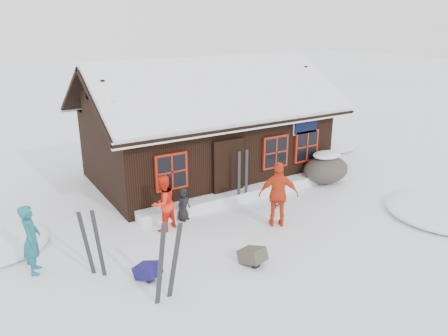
% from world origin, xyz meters
% --- Properties ---
extents(ground, '(120.00, 120.00, 0.00)m').
position_xyz_m(ground, '(0.00, 0.00, 0.00)').
color(ground, white).
rests_on(ground, ground).
extents(mountain_hut, '(8.90, 6.09, 4.42)m').
position_xyz_m(mountain_hut, '(1.50, 4.98, 1.58)').
color(mountain_hut, black).
rests_on(mountain_hut, ground).
extents(snow_drift, '(7.60, 0.60, 0.35)m').
position_xyz_m(snow_drift, '(1.50, 2.25, 0.17)').
color(snow_drift, white).
rests_on(snow_drift, ground).
extents(snow_mounds, '(20.60, 13.20, 0.48)m').
position_xyz_m(snow_mounds, '(1.65, 1.86, 0.00)').
color(snow_mounds, white).
rests_on(snow_mounds, ground).
extents(skier_teal, '(0.55, 0.70, 1.69)m').
position_xyz_m(skier_teal, '(-5.26, 1.13, 0.85)').
color(skier_teal, '#165F6A').
rests_on(skier_teal, ground).
extents(skier_orange_left, '(0.95, 0.85, 1.61)m').
position_xyz_m(skier_orange_left, '(-1.78, 1.56, 0.81)').
color(skier_orange_left, red).
rests_on(skier_orange_left, ground).
extents(skier_orange_right, '(1.19, 1.00, 1.91)m').
position_xyz_m(skier_orange_right, '(1.11, 0.10, 0.95)').
color(skier_orange_right, red).
rests_on(skier_orange_right, ground).
extents(skier_crouched, '(0.58, 0.50, 1.00)m').
position_xyz_m(skier_crouched, '(-1.03, 1.84, 0.50)').
color(skier_crouched, black).
rests_on(skier_crouched, ground).
extents(boulder, '(1.79, 1.34, 1.05)m').
position_xyz_m(boulder, '(4.78, 1.97, 0.53)').
color(boulder, '#474139').
rests_on(boulder, ground).
extents(ski_pair_left, '(0.67, 0.22, 1.81)m').
position_xyz_m(ski_pair_left, '(-3.03, -1.47, 0.86)').
color(ski_pair_left, black).
rests_on(ski_pair_left, ground).
extents(ski_pair_mid, '(0.47, 0.31, 1.66)m').
position_xyz_m(ski_pair_mid, '(-4.10, 0.29, 0.78)').
color(ski_pair_mid, black).
rests_on(ski_pair_mid, ground).
extents(ski_pair_right, '(0.40, 0.06, 1.81)m').
position_xyz_m(ski_pair_right, '(1.16, 1.99, 0.86)').
color(ski_pair_right, black).
rests_on(ski_pair_right, ground).
extents(ski_poles, '(0.26, 0.13, 1.45)m').
position_xyz_m(ski_poles, '(1.92, 1.10, 0.68)').
color(ski_poles, black).
rests_on(ski_poles, ground).
extents(backpack_blue, '(0.62, 0.68, 0.30)m').
position_xyz_m(backpack_blue, '(-3.13, -0.54, 0.15)').
color(backpack_blue, '#181251').
rests_on(backpack_blue, ground).
extents(backpack_olive, '(0.57, 0.68, 0.33)m').
position_xyz_m(backpack_olive, '(-0.73, -1.27, 0.16)').
color(backpack_olive, '#403D2E').
rests_on(backpack_olive, ground).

